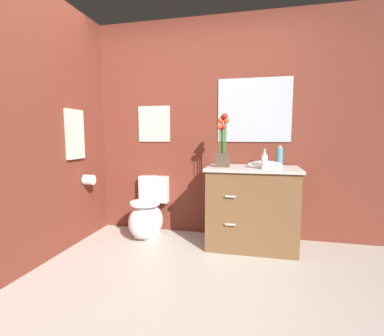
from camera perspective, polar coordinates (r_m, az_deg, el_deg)
ground_plane at (r=2.10m, az=-6.97°, el=-27.21°), size 8.42×8.42×0.00m
wall_back at (r=3.23m, az=5.62°, el=8.10°), size 3.93×0.05×2.50m
wall_left at (r=2.82m, az=-29.55°, el=7.50°), size 0.05×4.33×2.50m
toilet at (r=3.27m, az=-9.22°, el=-9.82°), size 0.38×0.59×0.69m
vanity_cabinet at (r=2.97m, az=12.30°, el=-7.72°), size 0.94×0.56×1.03m
flower_vase at (r=2.87m, az=6.41°, el=4.41°), size 0.14×0.14×0.55m
soap_bottle at (r=3.03m, az=17.69°, el=2.21°), size 0.06×0.06×0.22m
lotion_bottle at (r=2.73m, az=14.74°, el=1.27°), size 0.06×0.06×0.16m
wall_poster at (r=3.39m, az=-7.85°, el=9.03°), size 0.40×0.01×0.43m
wall_mirror at (r=3.19m, az=12.75°, el=11.59°), size 0.80×0.01×0.70m
hanging_towel at (r=3.17m, az=-23.09°, el=6.43°), size 0.03×0.28×0.52m
toilet_paper_roll at (r=3.29m, az=-20.57°, el=-2.28°), size 0.11×0.11×0.11m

